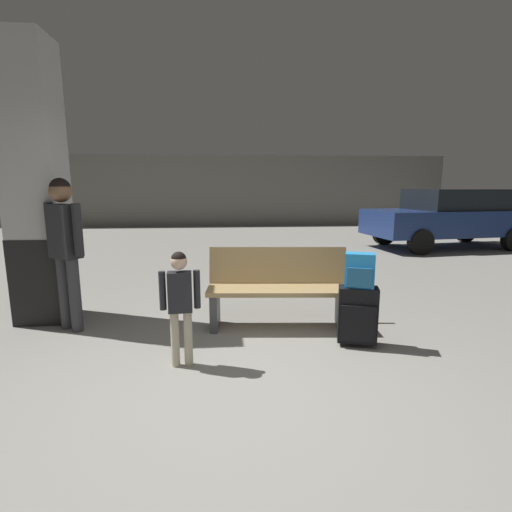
# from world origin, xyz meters

# --- Properties ---
(ground_plane) EXTENTS (18.00, 18.00, 0.10)m
(ground_plane) POSITION_xyz_m (0.00, 4.00, -0.05)
(ground_plane) COLOR gray
(garage_back_wall) EXTENTS (18.00, 0.12, 2.80)m
(garage_back_wall) POSITION_xyz_m (0.00, 12.86, 1.40)
(garage_back_wall) COLOR slate
(garage_back_wall) RESTS_ON ground_plane
(structural_pillar) EXTENTS (0.57, 0.57, 3.20)m
(structural_pillar) POSITION_xyz_m (-2.22, 1.94, 1.59)
(structural_pillar) COLOR black
(structural_pillar) RESTS_ON ground_plane
(bench) EXTENTS (1.64, 0.65, 0.89)m
(bench) POSITION_xyz_m (0.53, 1.48, 0.44)
(bench) COLOR tan
(bench) RESTS_ON ground_plane
(suitcase) EXTENTS (0.42, 0.31, 0.60)m
(suitcase) POSITION_xyz_m (1.24, 0.85, 0.32)
(suitcase) COLOR black
(suitcase) RESTS_ON ground_plane
(backpack_bright) EXTENTS (0.32, 0.26, 0.34)m
(backpack_bright) POSITION_xyz_m (1.24, 0.84, 0.77)
(backpack_bright) COLOR #268CD8
(backpack_bright) RESTS_ON suitcase
(child) EXTENTS (0.35, 0.20, 1.04)m
(child) POSITION_xyz_m (-0.47, 0.55, 0.64)
(child) COLOR beige
(child) RESTS_ON ground_plane
(adult) EXTENTS (0.48, 0.37, 1.67)m
(adult) POSITION_xyz_m (-1.79, 1.54, 1.03)
(adult) COLOR #38383D
(adult) RESTS_ON ground_plane
(parked_car_side) EXTENTS (4.29, 2.22, 1.51)m
(parked_car_side) POSITION_xyz_m (5.73, 6.74, 0.81)
(parked_car_side) COLOR navy
(parked_car_side) RESTS_ON ground_plane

